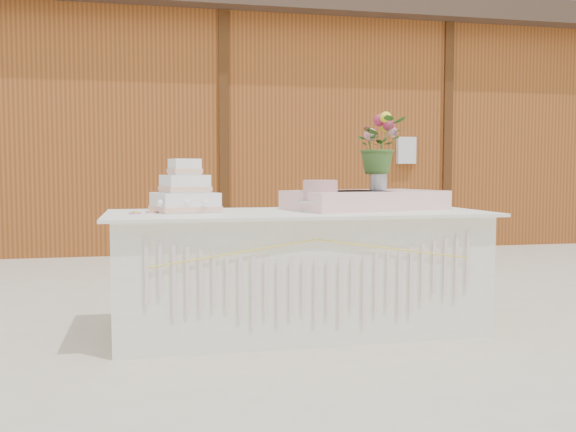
# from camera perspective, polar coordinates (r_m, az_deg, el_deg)

# --- Properties ---
(ground) EXTENTS (80.00, 80.00, 0.00)m
(ground) POSITION_cam_1_polar(r_m,az_deg,el_deg) (4.21, 0.89, -10.10)
(ground) COLOR beige
(ground) RESTS_ON ground
(barn) EXTENTS (12.60, 4.60, 3.30)m
(barn) POSITION_cam_1_polar(r_m,az_deg,el_deg) (10.03, -7.14, 7.68)
(barn) COLOR brown
(barn) RESTS_ON ground
(cake_table) EXTENTS (2.40, 1.00, 0.77)m
(cake_table) POSITION_cam_1_polar(r_m,az_deg,el_deg) (4.13, 0.91, -4.90)
(cake_table) COLOR white
(cake_table) RESTS_ON ground
(wedding_cake) EXTENTS (0.45, 0.45, 0.33)m
(wedding_cake) POSITION_cam_1_polar(r_m,az_deg,el_deg) (4.08, -9.16, 1.94)
(wedding_cake) COLOR white
(wedding_cake) RESTS_ON cake_table
(pink_cake_stand) EXTENTS (0.28, 0.28, 0.20)m
(pink_cake_stand) POSITION_cam_1_polar(r_m,az_deg,el_deg) (4.05, 2.89, 1.96)
(pink_cake_stand) COLOR silver
(pink_cake_stand) RESTS_ON cake_table
(satin_runner) EXTENTS (1.12, 0.82, 0.13)m
(satin_runner) POSITION_cam_1_polar(r_m,az_deg,el_deg) (4.34, 6.82, 1.42)
(satin_runner) COLOR #FBCACA
(satin_runner) RESTS_ON cake_table
(flower_vase) EXTENTS (0.12, 0.12, 0.16)m
(flower_vase) POSITION_cam_1_polar(r_m,az_deg,el_deg) (4.37, 8.03, 3.31)
(flower_vase) COLOR silver
(flower_vase) RESTS_ON satin_runner
(bouquet) EXTENTS (0.40, 0.36, 0.38)m
(bouquet) POSITION_cam_1_polar(r_m,az_deg,el_deg) (4.38, 8.06, 6.88)
(bouquet) COLOR #385E25
(bouquet) RESTS_ON flower_vase
(loose_flowers) EXTENTS (0.18, 0.37, 0.02)m
(loose_flowers) POSITION_cam_1_polar(r_m,az_deg,el_deg) (4.09, -12.60, 0.45)
(loose_flowers) COLOR pink
(loose_flowers) RESTS_ON cake_table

